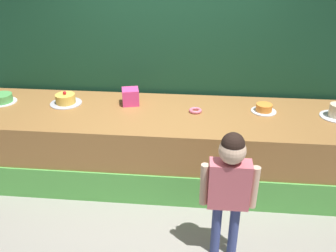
{
  "coord_description": "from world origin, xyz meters",
  "views": [
    {
      "loc": [
        0.41,
        -2.92,
        2.43
      ],
      "look_at": [
        0.1,
        0.33,
        0.76
      ],
      "focal_mm": 37.81,
      "sensor_mm": 36.0,
      "label": 1
    }
  ],
  "objects_px": {
    "cake_far_left": "(2,99)",
    "cake_center_left": "(66,99)",
    "donut": "(195,110)",
    "cake_center_right": "(264,108)",
    "child_figure": "(229,181)",
    "pink_box": "(130,97)"
  },
  "relations": [
    {
      "from": "pink_box",
      "to": "cake_far_left",
      "type": "distance_m",
      "value": 1.5
    },
    {
      "from": "donut",
      "to": "cake_far_left",
      "type": "distance_m",
      "value": 2.24
    },
    {
      "from": "pink_box",
      "to": "cake_center_right",
      "type": "height_order",
      "value": "pink_box"
    },
    {
      "from": "child_figure",
      "to": "cake_center_left",
      "type": "height_order",
      "value": "child_figure"
    },
    {
      "from": "cake_far_left",
      "to": "cake_center_left",
      "type": "distance_m",
      "value": 0.75
    },
    {
      "from": "cake_far_left",
      "to": "cake_center_left",
      "type": "xyz_separation_m",
      "value": [
        0.75,
        0.03,
        0.0
      ]
    },
    {
      "from": "child_figure",
      "to": "cake_center_left",
      "type": "relative_size",
      "value": 3.34
    },
    {
      "from": "pink_box",
      "to": "cake_center_left",
      "type": "bearing_deg",
      "value": -175.24
    },
    {
      "from": "child_figure",
      "to": "pink_box",
      "type": "relative_size",
      "value": 6.43
    },
    {
      "from": "donut",
      "to": "cake_center_right",
      "type": "bearing_deg",
      "value": 6.07
    },
    {
      "from": "cake_center_left",
      "to": "donut",
      "type": "bearing_deg",
      "value": -3.39
    },
    {
      "from": "child_figure",
      "to": "cake_center_right",
      "type": "distance_m",
      "value": 1.35
    },
    {
      "from": "child_figure",
      "to": "cake_center_right",
      "type": "relative_size",
      "value": 4.39
    },
    {
      "from": "cake_center_right",
      "to": "cake_center_left",
      "type": "bearing_deg",
      "value": 179.77
    },
    {
      "from": "cake_far_left",
      "to": "cake_center_right",
      "type": "bearing_deg",
      "value": 0.49
    },
    {
      "from": "child_figure",
      "to": "cake_far_left",
      "type": "distance_m",
      "value": 2.83
    },
    {
      "from": "cake_center_right",
      "to": "pink_box",
      "type": "bearing_deg",
      "value": 177.28
    },
    {
      "from": "child_figure",
      "to": "cake_center_left",
      "type": "xyz_separation_m",
      "value": [
        -1.79,
        1.29,
        0.09
      ]
    },
    {
      "from": "donut",
      "to": "cake_center_left",
      "type": "height_order",
      "value": "cake_center_left"
    },
    {
      "from": "donut",
      "to": "cake_center_right",
      "type": "distance_m",
      "value": 0.75
    },
    {
      "from": "donut",
      "to": "cake_center_right",
      "type": "relative_size",
      "value": 0.52
    },
    {
      "from": "child_figure",
      "to": "cake_far_left",
      "type": "xyz_separation_m",
      "value": [
        -2.54,
        1.25,
        0.08
      ]
    }
  ]
}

